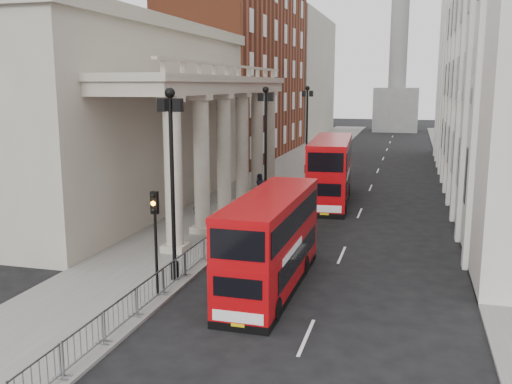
% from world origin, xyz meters
% --- Properties ---
extents(ground, '(260.00, 260.00, 0.00)m').
position_xyz_m(ground, '(0.00, 0.00, 0.00)').
color(ground, black).
rests_on(ground, ground).
extents(sidewalk_west, '(6.00, 140.00, 0.12)m').
position_xyz_m(sidewalk_west, '(-3.00, 30.00, 0.06)').
color(sidewalk_west, slate).
rests_on(sidewalk_west, ground).
extents(sidewalk_east, '(3.00, 140.00, 0.12)m').
position_xyz_m(sidewalk_east, '(13.50, 30.00, 0.06)').
color(sidewalk_east, slate).
rests_on(sidewalk_east, ground).
extents(kerb, '(0.20, 140.00, 0.14)m').
position_xyz_m(kerb, '(-0.05, 30.00, 0.07)').
color(kerb, slate).
rests_on(kerb, ground).
extents(portico_building, '(9.00, 28.00, 12.00)m').
position_xyz_m(portico_building, '(-10.50, 18.00, 6.00)').
color(portico_building, '#A19787').
rests_on(portico_building, ground).
extents(brick_building, '(9.00, 32.00, 22.00)m').
position_xyz_m(brick_building, '(-10.50, 48.00, 11.00)').
color(brick_building, brown).
rests_on(brick_building, ground).
extents(west_building_far, '(9.00, 30.00, 20.00)m').
position_xyz_m(west_building_far, '(-10.50, 80.00, 10.00)').
color(west_building_far, '#A19787').
rests_on(west_building_far, ground).
extents(east_building, '(8.00, 55.00, 25.00)m').
position_xyz_m(east_building, '(16.00, 32.00, 12.50)').
color(east_building, beige).
rests_on(east_building, ground).
extents(monument_column, '(8.00, 8.00, 54.20)m').
position_xyz_m(monument_column, '(6.00, 92.00, 15.98)').
color(monument_column, '#60605E').
rests_on(monument_column, ground).
extents(lamp_post_south, '(1.05, 0.44, 8.32)m').
position_xyz_m(lamp_post_south, '(-0.60, 4.00, 4.91)').
color(lamp_post_south, black).
rests_on(lamp_post_south, sidewalk_west).
extents(lamp_post_mid, '(1.05, 0.44, 8.32)m').
position_xyz_m(lamp_post_mid, '(-0.60, 20.00, 4.91)').
color(lamp_post_mid, black).
rests_on(lamp_post_mid, sidewalk_west).
extents(lamp_post_north, '(1.05, 0.44, 8.32)m').
position_xyz_m(lamp_post_north, '(-0.60, 36.00, 4.91)').
color(lamp_post_north, black).
rests_on(lamp_post_north, sidewalk_west).
extents(traffic_light, '(0.28, 0.33, 4.30)m').
position_xyz_m(traffic_light, '(-0.50, 1.98, 3.11)').
color(traffic_light, black).
rests_on(traffic_light, sidewalk_west).
extents(crowd_barriers, '(0.50, 18.75, 1.10)m').
position_xyz_m(crowd_barriers, '(-0.35, 2.23, 0.67)').
color(crowd_barriers, gray).
rests_on(crowd_barriers, sidewalk_west).
extents(bus_near, '(2.37, 9.41, 4.05)m').
position_xyz_m(bus_near, '(3.67, 4.38, 2.12)').
color(bus_near, '#AC070C').
rests_on(bus_near, ground).
extents(bus_far, '(3.42, 11.06, 4.71)m').
position_xyz_m(bus_far, '(3.55, 23.07, 2.46)').
color(bus_far, '#A8070C').
rests_on(bus_far, ground).
extents(pedestrian_a, '(0.64, 0.46, 1.67)m').
position_xyz_m(pedestrian_a, '(-3.44, 14.21, 0.95)').
color(pedestrian_a, black).
rests_on(pedestrian_a, sidewalk_west).
extents(pedestrian_b, '(0.87, 0.72, 1.64)m').
position_xyz_m(pedestrian_b, '(-4.92, 19.53, 0.94)').
color(pedestrian_b, black).
rests_on(pedestrian_b, sidewalk_west).
extents(pedestrian_c, '(0.85, 0.56, 1.73)m').
position_xyz_m(pedestrian_c, '(-1.98, 23.63, 0.98)').
color(pedestrian_c, black).
rests_on(pedestrian_c, sidewalk_west).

